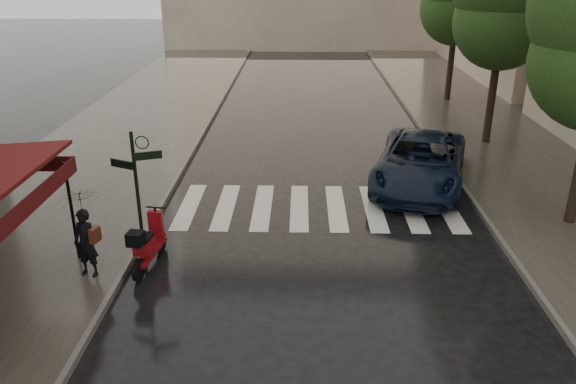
{
  "coord_description": "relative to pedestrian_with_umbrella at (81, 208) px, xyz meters",
  "views": [
    {
      "loc": [
        2.46,
        -8.58,
        6.53
      ],
      "look_at": [
        2.18,
        3.76,
        1.4
      ],
      "focal_mm": 35.0,
      "sensor_mm": 36.0,
      "label": 1
    }
  ],
  "objects": [
    {
      "name": "curb_far",
      "position": [
        9.57,
        9.98,
        -1.63
      ],
      "size": [
        0.12,
        60.0,
        0.16
      ],
      "primitive_type": "cube",
      "color": "#595651",
      "rests_on": "ground"
    },
    {
      "name": "pedestrian_with_umbrella",
      "position": [
        0.0,
        0.0,
        0.0
      ],
      "size": [
        1.11,
        1.12,
        2.38
      ],
      "rotation": [
        0.0,
        0.0,
        -0.25
      ],
      "color": "black",
      "rests_on": "sidewalk_near"
    },
    {
      "name": "crosswalk",
      "position": [
        5.1,
        3.98,
        -1.7
      ],
      "size": [
        7.85,
        3.2,
        0.01
      ],
      "color": "silver",
      "rests_on": "ground"
    },
    {
      "name": "sidewalk_far",
      "position": [
        12.37,
        9.98,
        -1.65
      ],
      "size": [
        5.5,
        60.0,
        0.12
      ],
      "primitive_type": "cube",
      "color": "#38332D",
      "rests_on": "ground"
    },
    {
      "name": "sidewalk_near",
      "position": [
        -2.38,
        9.98,
        -1.65
      ],
      "size": [
        6.0,
        60.0,
        0.12
      ],
      "primitive_type": "cube",
      "color": "#38332D",
      "rests_on": "ground"
    },
    {
      "name": "curb_near",
      "position": [
        0.67,
        9.98,
        -1.63
      ],
      "size": [
        0.12,
        60.0,
        0.16
      ],
      "primitive_type": "cube",
      "color": "#595651",
      "rests_on": "ground"
    },
    {
      "name": "signpost",
      "position": [
        0.93,
        0.98,
        0.12
      ],
      "size": [
        1.17,
        0.29,
        3.1
      ],
      "color": "black",
      "rests_on": "ground"
    },
    {
      "name": "parked_car",
      "position": [
        8.29,
        5.78,
        -0.94
      ],
      "size": [
        4.0,
        6.05,
        1.54
      ],
      "primitive_type": "imported",
      "rotation": [
        0.0,
        0.0,
        -0.28
      ],
      "color": "black",
      "rests_on": "ground"
    },
    {
      "name": "scooter",
      "position": [
        1.15,
        0.57,
        -1.15
      ],
      "size": [
        0.6,
        1.83,
        1.21
      ],
      "rotation": [
        0.0,
        0.0,
        -0.13
      ],
      "color": "black",
      "rests_on": "ground"
    },
    {
      "name": "ground",
      "position": [
        2.12,
        -2.02,
        -1.71
      ],
      "size": [
        120.0,
        120.0,
        0.0
      ],
      "primitive_type": "plane",
      "color": "black",
      "rests_on": "ground"
    }
  ]
}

